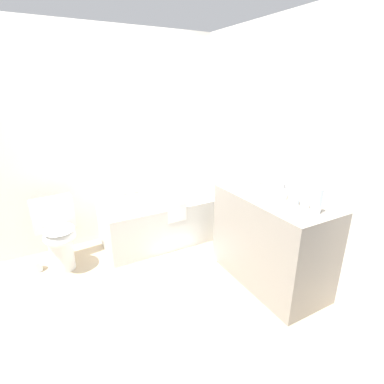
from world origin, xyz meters
The scene contains 15 objects.
ground_plane centered at (0.00, 0.00, 0.00)m, with size 4.16×4.16×0.00m, color tan.
wall_back_tiled centered at (0.00, 1.22, 1.19)m, with size 3.56×0.10×2.39m, color white.
wall_right_mirror centered at (1.63, 0.00, 1.19)m, with size 0.10×2.75×2.39m, color white.
bathtub centered at (0.79, 0.82, 0.28)m, with size 1.53×0.70×1.30m.
toilet centered at (-0.43, 0.78, 0.38)m, with size 0.40×0.49×0.73m.
vanity_counter centered at (1.30, -0.40, 0.43)m, with size 0.55×1.10×0.86m, color gray.
sink_basin centered at (1.26, -0.35, 0.89)m, with size 0.32×0.32×0.06m, color white.
sink_faucet centered at (1.45, -0.35, 0.89)m, with size 0.13×0.15×0.08m.
water_bottle_0 centered at (1.36, -0.09, 0.98)m, with size 0.07×0.07×0.25m.
water_bottle_1 centered at (1.33, -0.81, 0.96)m, with size 0.06×0.06×0.22m.
water_bottle_2 centered at (1.32, -0.62, 0.94)m, with size 0.06×0.06×0.19m.
drinking_glass_0 centered at (1.33, 0.02, 0.90)m, with size 0.07×0.07×0.08m, color white.
drinking_glass_1 centered at (1.34, -0.69, 0.90)m, with size 0.07×0.07×0.08m, color white.
bath_mat centered at (0.74, 0.25, 0.01)m, with size 0.57×0.36×0.01m, color white.
toilet_paper_roll centered at (-0.68, 0.82, 0.06)m, with size 0.11×0.11×0.11m, color white.
Camera 1 is at (-0.48, -2.14, 1.77)m, focal length 27.10 mm.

